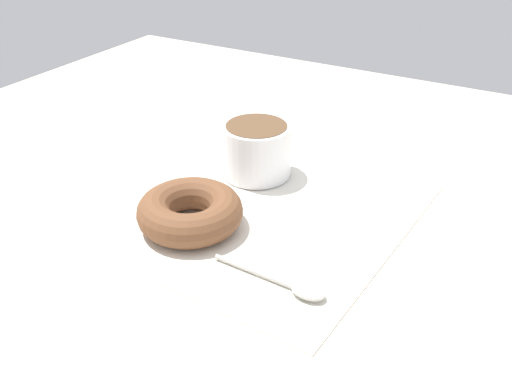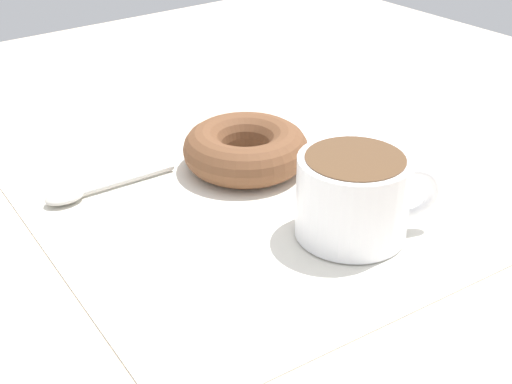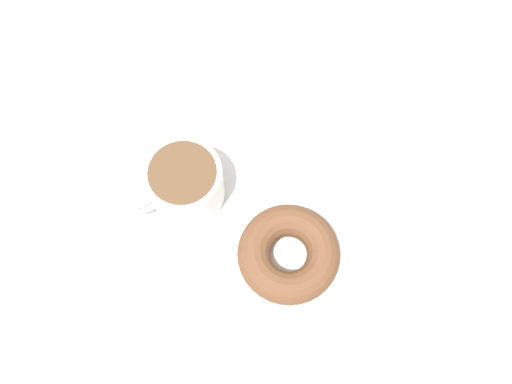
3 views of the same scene
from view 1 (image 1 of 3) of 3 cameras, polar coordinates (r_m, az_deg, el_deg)
ground_plane at (r=69.98cm, az=-3.27°, el=-2.78°), size 120.00×120.00×2.00cm
napkin at (r=70.16cm, az=-0.00°, el=-1.52°), size 37.49×37.49×0.30cm
coffee_cup at (r=75.98cm, az=-0.02°, el=4.40°), size 9.27×11.37×7.05cm
donut at (r=65.80cm, az=-6.62°, el=-1.92°), size 12.24×12.24×3.95cm
spoon at (r=57.20cm, az=3.69°, el=-9.32°), size 2.57×12.92×0.90cm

